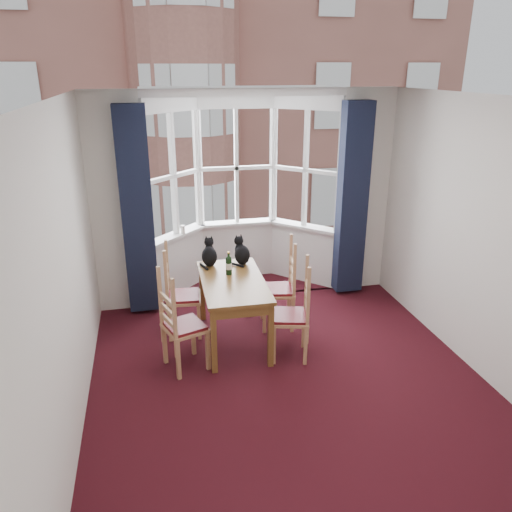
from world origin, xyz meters
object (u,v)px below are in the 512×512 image
object	(u,v)px
chair_left_near	(177,330)
cat_right	(242,253)
wine_bottle	(229,265)
chair_right_far	(285,290)
dining_table	(233,289)
cat_left	(209,255)
chair_right_near	(298,318)
chair_left_far	(176,298)
candle_tall	(183,229)

from	to	relation	value
chair_left_near	cat_right	bearing A→B (deg)	47.18
chair_left_near	wine_bottle	distance (m)	1.01
chair_right_far	wine_bottle	world-z (taller)	wine_bottle
dining_table	cat_right	world-z (taller)	cat_right
chair_left_near	wine_bottle	xyz separation A→B (m)	(0.66, 0.64, 0.43)
chair_right_far	cat_left	distance (m)	1.02
dining_table	chair_right_far	world-z (taller)	chair_right_far
chair_right_near	chair_left_far	bearing A→B (deg)	148.11
chair_left_far	cat_right	xyz separation A→B (m)	(0.83, 0.17, 0.44)
dining_table	cat_left	world-z (taller)	cat_left
chair_right_far	candle_tall	distance (m)	1.78
chair_left_near	wine_bottle	bearing A→B (deg)	43.82
chair_left_far	cat_left	xyz separation A→B (m)	(0.44, 0.20, 0.44)
chair_right_near	wine_bottle	distance (m)	1.02
chair_right_far	chair_left_near	bearing A→B (deg)	-152.83
chair_left_far	cat_left	size ratio (longest dim) A/B	2.56
cat_left	cat_right	distance (m)	0.40
chair_left_near	cat_right	world-z (taller)	cat_right
dining_table	chair_left_far	size ratio (longest dim) A/B	1.45
dining_table	wine_bottle	world-z (taller)	wine_bottle
cat_left	wine_bottle	xyz separation A→B (m)	(0.18, -0.34, -0.01)
wine_bottle	chair_left_near	bearing A→B (deg)	-136.18
dining_table	cat_right	bearing A→B (deg)	67.90
chair_right_far	cat_right	size ratio (longest dim) A/B	2.55
dining_table	candle_tall	xyz separation A→B (m)	(-0.43, 1.54, 0.26)
dining_table	chair_right_far	distance (m)	0.75
chair_right_far	chair_left_far	bearing A→B (deg)	176.59
chair_left_far	cat_right	world-z (taller)	cat_right
chair_right_near	cat_right	distance (m)	1.15
cat_right	wine_bottle	xyz separation A→B (m)	(-0.21, -0.31, -0.02)
chair_right_far	wine_bottle	distance (m)	0.82
chair_left_near	wine_bottle	world-z (taller)	wine_bottle
cat_left	wine_bottle	bearing A→B (deg)	-61.96
chair_left_near	chair_right_near	distance (m)	1.32
chair_right_near	cat_right	bearing A→B (deg)	114.54
chair_left_far	candle_tall	world-z (taller)	candle_tall
chair_right_near	cat_right	world-z (taller)	cat_right
cat_left	dining_table	bearing A→B (deg)	-69.22
chair_right_near	wine_bottle	world-z (taller)	wine_bottle
dining_table	chair_left_near	bearing A→B (deg)	-145.96
chair_right_far	candle_tall	bearing A→B (deg)	130.53
chair_left_far	chair_right_far	size ratio (longest dim) A/B	1.00
chair_left_far	candle_tall	size ratio (longest dim) A/B	7.82
chair_left_far	cat_left	distance (m)	0.65
chair_right_near	candle_tall	bearing A→B (deg)	117.94
chair_left_near	cat_left	xyz separation A→B (m)	(0.48, 0.98, 0.44)
chair_right_far	dining_table	bearing A→B (deg)	-160.63
chair_left_far	dining_table	bearing A→B (deg)	-26.57
dining_table	cat_left	xyz separation A→B (m)	(-0.20, 0.52, 0.24)
chair_left_far	chair_right_far	world-z (taller)	same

